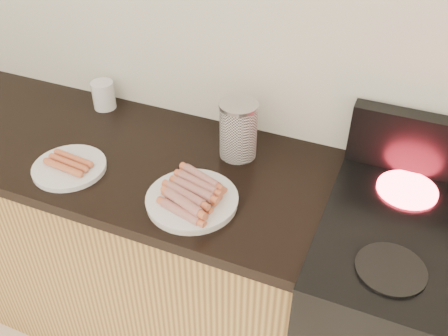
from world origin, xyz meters
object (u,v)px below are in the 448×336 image
at_px(mug, 104,95).
at_px(main_plate, 192,201).
at_px(side_plate, 69,167).
at_px(canister, 238,130).

bearing_deg(mug, main_plate, -33.91).
bearing_deg(mug, side_plate, -73.16).
bearing_deg(canister, mug, 171.63).
relative_size(main_plate, canister, 1.38).
relative_size(side_plate, canister, 1.20).
relative_size(side_plate, mug, 2.23).
distance_m(side_plate, canister, 0.56).
relative_size(main_plate, mug, 2.56).
bearing_deg(main_plate, side_plate, -179.09).
xyz_separation_m(canister, mug, (-0.58, 0.09, -0.05)).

